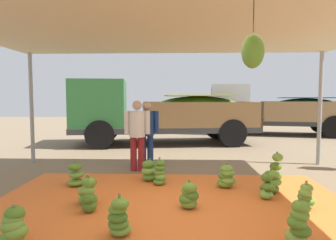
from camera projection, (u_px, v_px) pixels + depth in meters
The scene contains 21 objects.
ground_plane at pixel (173, 166), 7.45m from camera, with size 40.00×40.00×0.00m, color #7F6B51.
tarp_orange at pixel (170, 210), 4.46m from camera, with size 5.90×4.23×0.01m, color orange.
tent_canopy at pixel (170, 16), 4.16m from camera, with size 8.00×7.00×2.99m.
banana_bunch_0 at pixel (189, 196), 4.52m from camera, with size 0.37×0.38×0.45m.
banana_bunch_1 at pixel (160, 173), 5.78m from camera, with size 0.33×0.34×0.55m.
banana_bunch_2 at pixel (276, 168), 6.11m from camera, with size 0.34×0.32×0.60m.
banana_bunch_3 at pixel (89, 196), 4.38m from camera, with size 0.31×0.32×0.56m.
banana_bunch_4 at pixel (149, 171), 6.05m from camera, with size 0.46×0.46×0.47m.
banana_bunch_5 at pixel (119, 218), 3.62m from camera, with size 0.37×0.37×0.53m.
banana_bunch_6 at pixel (13, 226), 3.41m from camera, with size 0.41×0.42×0.47m.
banana_bunch_7 at pixel (76, 175), 5.70m from camera, with size 0.46×0.46×0.50m.
banana_bunch_8 at pixel (271, 182), 5.28m from camera, with size 0.47×0.44×0.45m.
banana_bunch_9 at pixel (88, 192), 4.71m from camera, with size 0.39×0.35×0.48m.
banana_bunch_10 at pixel (299, 224), 3.40m from camera, with size 0.35×0.33×0.57m.
banana_bunch_11 at pixel (267, 187), 4.93m from camera, with size 0.31×0.30×0.49m.
banana_bunch_12 at pixel (306, 198), 4.47m from camera, with size 0.33×0.34×0.45m.
banana_bunch_13 at pixel (226, 177), 5.58m from camera, with size 0.46×0.45×0.48m.
cargo_truck_main at pixel (159, 112), 11.11m from camera, with size 7.06×3.21×2.40m.
cargo_truck_far at pixel (273, 110), 14.07m from camera, with size 6.62×3.39×2.40m.
worker_0 at pixel (147, 129), 7.22m from camera, with size 0.61×0.37×1.66m.
worker_2 at pixel (137, 130), 6.87m from camera, with size 0.61×0.38×1.68m.
Camera 1 is at (0.11, -4.35, 1.71)m, focal length 31.08 mm.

